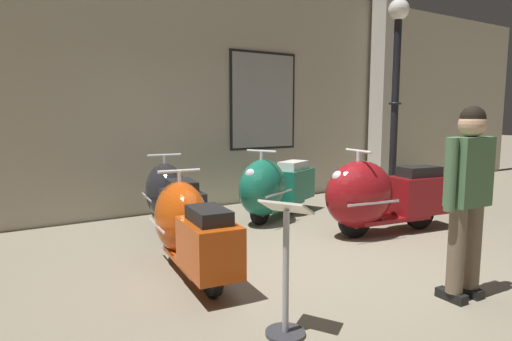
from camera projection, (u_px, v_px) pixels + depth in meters
ground_plane at (325, 267)px, 4.38m from camera, size 60.00×60.00×0.00m
showroom_back_wall at (198, 92)px, 6.98m from camera, size 18.00×0.63×3.77m
scooter_0 at (188, 227)px, 4.19m from camera, size 0.62×1.63×0.97m
scooter_1 at (170, 198)px, 5.61m from camera, size 0.69×1.68×1.00m
scooter_2 at (273, 187)px, 6.29m from camera, size 1.75×1.16×1.04m
scooter_3 at (378, 196)px, 5.51m from camera, size 1.85×0.77×1.10m
lamppost at (395, 92)px, 6.59m from camera, size 0.31×0.31×3.22m
visitor_0 at (468, 190)px, 3.51m from camera, size 0.54×0.26×1.59m
info_stanchion at (286, 280)px, 2.98m from camera, size 0.35×0.39×0.96m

